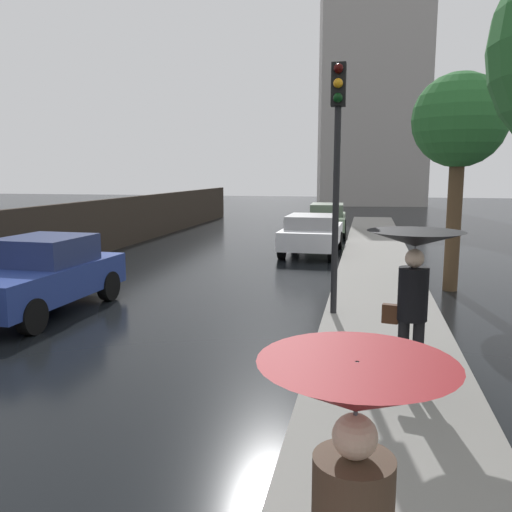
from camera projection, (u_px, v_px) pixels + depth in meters
name	position (u px, v px, depth m)	size (l,w,h in m)	color
car_blue_near_kerb	(41.00, 275.00, 10.60)	(1.94, 4.00, 1.52)	navy
car_white_far_ahead	(312.00, 233.00, 18.32)	(1.94, 4.30, 1.36)	silver
car_green_behind_camera	(327.00, 219.00, 23.97)	(1.85, 4.37, 1.40)	slate
pedestrian_with_umbrella_near	(355.00, 453.00, 2.41)	(0.90, 0.90, 1.83)	black
pedestrian_with_umbrella_far	(414.00, 263.00, 6.43)	(1.17, 1.17, 1.96)	black
traffic_light	(337.00, 144.00, 9.61)	(0.26, 0.39, 4.59)	black
street_tree_far	(459.00, 124.00, 12.08)	(2.15, 2.15, 5.06)	#4C3823
distant_tower	(372.00, 92.00, 45.33)	(9.60, 7.67, 23.28)	#9E9993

